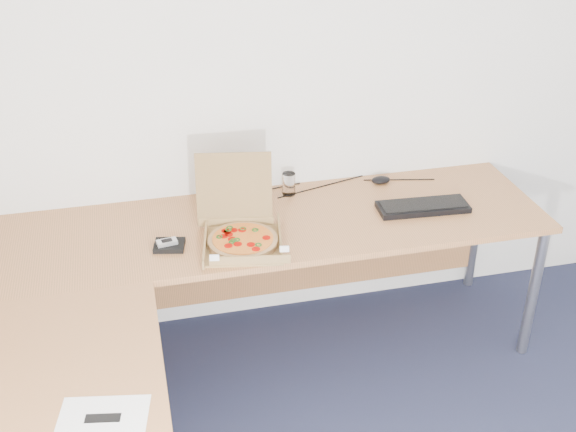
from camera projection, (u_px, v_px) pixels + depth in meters
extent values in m
cube|color=#B67543|center=(271.00, 225.00, 3.24)|extent=(2.50, 0.70, 0.03)
cylinder|color=gray|center=(476.00, 230.00, 3.92)|extent=(0.05, 0.05, 0.70)
cube|color=#9D7844|center=(243.00, 245.00, 3.06)|extent=(0.33, 0.33, 0.01)
cube|color=#9D7844|center=(234.00, 190.00, 3.13)|extent=(0.33, 0.07, 0.33)
cylinder|color=tan|center=(243.00, 241.00, 3.05)|extent=(0.30, 0.30, 0.02)
cylinder|color=red|center=(243.00, 239.00, 3.04)|extent=(0.26, 0.26, 0.00)
cylinder|color=white|center=(289.00, 184.00, 3.45)|extent=(0.06, 0.06, 0.11)
cube|color=black|center=(423.00, 207.00, 3.33)|extent=(0.43, 0.18, 0.03)
ellipsoid|color=black|center=(381.00, 180.00, 3.57)|extent=(0.11, 0.08, 0.03)
cube|color=black|center=(169.00, 245.00, 3.04)|extent=(0.15, 0.13, 0.02)
cube|color=#B2B5BA|center=(167.00, 242.00, 3.03)|extent=(0.09, 0.06, 0.02)
cube|color=white|center=(103.00, 418.00, 2.19)|extent=(0.30, 0.24, 0.00)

